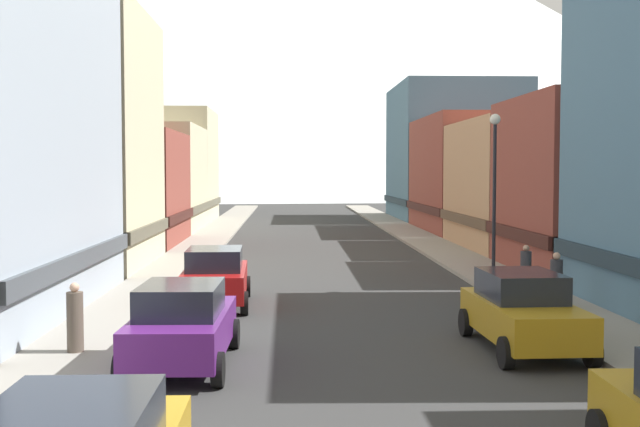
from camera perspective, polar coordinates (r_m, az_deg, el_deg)
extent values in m
cube|color=gray|center=(40.11, -9.01, -2.70)|extent=(2.50, 100.00, 0.15)
cube|color=gray|center=(40.60, 8.82, -2.63)|extent=(2.50, 100.00, 0.15)
cube|color=beige|center=(35.14, -19.10, 5.03)|extent=(8.35, 9.08, 10.79)
cube|color=#595444|center=(35.20, -18.99, -1.15)|extent=(8.65, 9.08, 0.50)
cube|color=brown|center=(44.46, -14.49, 1.73)|extent=(6.88, 9.56, 6.22)
cube|color=#3B1B16|center=(44.52, -14.46, -0.22)|extent=(7.18, 9.56, 0.50)
cube|color=beige|center=(54.23, -12.19, 2.45)|extent=(6.72, 10.24, 7.09)
cube|color=#595444|center=(54.29, -12.17, 0.40)|extent=(7.02, 10.24, 0.50)
cube|color=beige|center=(64.00, -10.93, 3.35)|extent=(7.25, 9.41, 8.87)
cube|color=#595444|center=(64.05, -10.90, 0.81)|extent=(7.55, 9.41, 0.50)
cube|color=brown|center=(33.50, 20.36, 1.91)|extent=(7.66, 8.48, 7.04)
cube|color=#3B1B16|center=(33.59, 20.30, -1.37)|extent=(7.96, 8.48, 0.50)
cube|color=tan|center=(42.95, 16.77, 1.97)|extent=(9.92, 10.57, 6.70)
cube|color=brown|center=(43.01, 16.73, -0.37)|extent=(10.22, 10.57, 0.50)
cube|color=brown|center=(54.37, 12.39, 2.76)|extent=(9.44, 12.85, 7.68)
cube|color=#3B1B16|center=(54.42, 12.37, 0.40)|extent=(9.74, 12.85, 0.50)
cube|color=slate|center=(67.64, 9.65, 4.35)|extent=(9.86, 13.45, 11.24)
cube|color=#22333F|center=(67.67, 9.62, 0.95)|extent=(10.16, 13.45, 0.50)
cube|color=#591E72|center=(17.03, -9.86, -8.37)|extent=(1.95, 4.44, 0.80)
cube|color=#1E232D|center=(16.65, -10.02, -6.11)|extent=(1.65, 2.24, 0.64)
cylinder|color=black|center=(18.86, -11.85, -8.51)|extent=(0.24, 0.69, 0.68)
cylinder|color=black|center=(18.60, -6.21, -8.62)|extent=(0.24, 0.69, 0.68)
cylinder|color=black|center=(15.71, -14.18, -10.89)|extent=(0.24, 0.69, 0.68)
cylinder|color=black|center=(15.40, -7.37, -11.11)|extent=(0.24, 0.69, 0.68)
cube|color=#9E1111|center=(24.33, -7.56, -4.89)|extent=(1.97, 4.45, 0.80)
cube|color=#1E232D|center=(23.99, -7.61, -3.27)|extent=(1.66, 2.25, 0.64)
cylinder|color=black|center=(26.08, -9.35, -5.25)|extent=(0.24, 0.69, 0.68)
cylinder|color=black|center=(25.97, -5.29, -5.26)|extent=(0.24, 0.69, 0.68)
cylinder|color=black|center=(22.84, -10.13, -6.45)|extent=(0.24, 0.69, 0.68)
cylinder|color=black|center=(22.72, -5.48, -6.47)|extent=(0.24, 0.69, 0.68)
cube|color=#B28419|center=(18.80, 14.48, -7.33)|extent=(1.97, 4.45, 0.80)
cube|color=#1E232D|center=(18.92, 14.27, -5.05)|extent=(1.66, 2.24, 0.64)
cylinder|color=black|center=(17.69, 19.04, -9.38)|extent=(0.24, 0.69, 0.68)
cylinder|color=black|center=(17.07, 13.26, -9.75)|extent=(0.24, 0.69, 0.68)
cylinder|color=black|center=(20.70, 15.44, -7.51)|extent=(0.24, 0.69, 0.68)
cylinder|color=black|center=(20.17, 10.46, -7.73)|extent=(0.24, 0.69, 0.68)
cylinder|color=#333338|center=(26.96, 14.62, -4.04)|extent=(0.36, 0.36, 1.31)
sphere|color=tan|center=(26.88, 14.64, -2.43)|extent=(0.21, 0.21, 0.21)
cylinder|color=brown|center=(18.24, -17.25, -7.48)|extent=(0.36, 0.36, 1.32)
sphere|color=tan|center=(18.12, -17.29, -5.11)|extent=(0.21, 0.21, 0.21)
cylinder|color=#333338|center=(24.17, 16.67, -4.82)|extent=(0.36, 0.36, 1.37)
sphere|color=tan|center=(24.07, 16.70, -2.95)|extent=(0.22, 0.22, 0.22)
cylinder|color=black|center=(27.19, 12.45, 0.48)|extent=(0.12, 0.12, 5.50)
sphere|color=white|center=(27.22, 12.52, 6.65)|extent=(0.36, 0.36, 0.36)
cone|color=silver|center=(269.52, -4.17, 13.91)|extent=(335.56, 335.56, 109.16)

